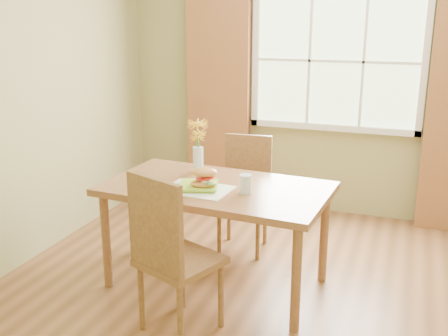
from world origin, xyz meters
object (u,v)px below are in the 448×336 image
water_glass (245,184)px  dining_table (216,196)px  chair_far (245,188)px  flower_vase (198,141)px  croissant_sandwich (204,178)px  chair_near (169,250)px

water_glass → dining_table: bearing=161.4°
dining_table → chair_far: chair_far is taller
dining_table → flower_vase: 0.48m
croissant_sandwich → water_glass: 0.29m
chair_near → flower_vase: (-0.21, 0.96, 0.44)m
water_glass → flower_vase: 0.62m
chair_near → croissant_sandwich: (-0.01, 0.59, 0.28)m
water_glass → flower_vase: size_ratio=0.31×
croissant_sandwich → flower_vase: (-0.20, 0.37, 0.16)m
dining_table → chair_near: chair_near is taller
dining_table → croissant_sandwich: bearing=-107.0°
water_glass → flower_vase: bearing=145.4°
chair_near → water_glass: size_ratio=8.26×
dining_table → water_glass: size_ratio=12.82×
chair_near → chair_far: chair_near is taller
dining_table → water_glass: water_glass is taller
chair_far → flower_vase: bearing=-122.5°
chair_far → croissant_sandwich: chair_far is taller
croissant_sandwich → chair_far: bearing=72.5°
croissant_sandwich → flower_vase: bearing=103.2°
chair_near → croissant_sandwich: bearing=112.9°
dining_table → chair_near: 0.71m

